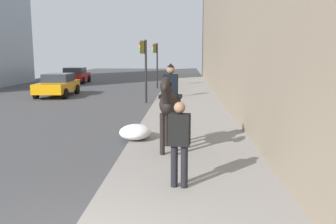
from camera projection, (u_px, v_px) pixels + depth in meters
The scene contains 7 objects.
mounted_horse_near at pixel (170, 102), 9.45m from camera, with size 2.15×0.66×2.35m.
pedestrian_greeting at pixel (179, 139), 6.91m from camera, with size 0.32×0.44×1.70m.
car_near_lane at pixel (58, 85), 22.85m from camera, with size 4.36×2.12×1.44m.
car_mid_lane at pixel (76, 75), 32.87m from camera, with size 3.94×2.26×1.44m.
traffic_light_near_curb at pixel (144, 61), 19.53m from camera, with size 0.20×0.44×3.45m.
traffic_light_far_curb at pixel (156, 58), 27.87m from camera, with size 0.20×0.44×3.50m.
snow_pile_far at pixel (135, 132), 11.01m from camera, with size 1.26×0.97×0.43m, color white.
Camera 1 is at (-4.09, -1.66, 2.74)m, focal length 38.20 mm.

